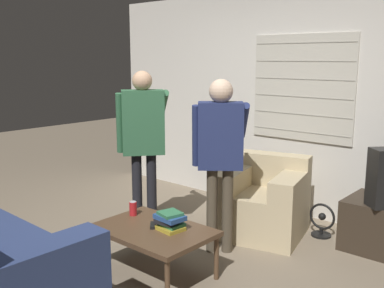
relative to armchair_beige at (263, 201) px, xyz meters
name	(u,v)px	position (x,y,z in m)	size (l,w,h in m)	color
ground_plane	(161,267)	(-0.24, -1.23, -0.34)	(16.00, 16.00, 0.00)	#7F705B
wall_back	(285,102)	(-0.23, 0.80, 0.94)	(5.20, 0.08, 2.55)	silver
armchair_beige	(263,201)	(0.00, 0.00, 0.00)	(0.99, 0.95, 0.79)	#C6B289
coffee_table	(153,233)	(-0.18, -1.37, 0.03)	(0.95, 0.65, 0.41)	brown
person_left_standing	(143,133)	(-0.90, -0.80, 0.71)	(0.52, 0.77, 1.66)	black
person_right_standing	(220,145)	(-0.07, -0.63, 0.67)	(0.49, 0.74, 1.60)	#4C4233
book_stack	(170,221)	(-0.06, -1.30, 0.15)	(0.25, 0.21, 0.15)	gold
soda_can	(133,208)	(-0.54, -1.27, 0.13)	(0.07, 0.07, 0.13)	red
spare_remote	(153,225)	(-0.21, -1.35, 0.08)	(0.12, 0.12, 0.02)	black
floor_fan	(322,222)	(0.50, 0.33, -0.19)	(0.27, 0.20, 0.34)	black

